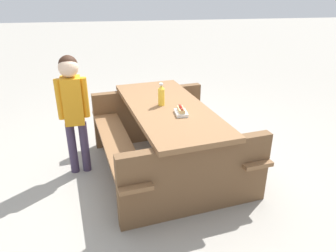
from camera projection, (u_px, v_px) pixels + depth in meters
The scene contains 5 objects.
ground_plane at pixel (168, 168), 3.61m from camera, with size 30.00×30.00×0.00m, color gray.
picnic_table at pixel (168, 133), 3.43m from camera, with size 2.01×1.69×0.75m.
soda_bottle at pixel (161, 95), 3.29m from camera, with size 0.07×0.07×0.24m.
hotdog_tray at pixel (181, 111), 3.09m from camera, with size 0.18×0.11×0.08m.
child_in_coat at pixel (73, 101), 3.24m from camera, with size 0.21×0.32×1.28m.
Camera 1 is at (3.06, -0.47, 1.93)m, focal length 34.18 mm.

